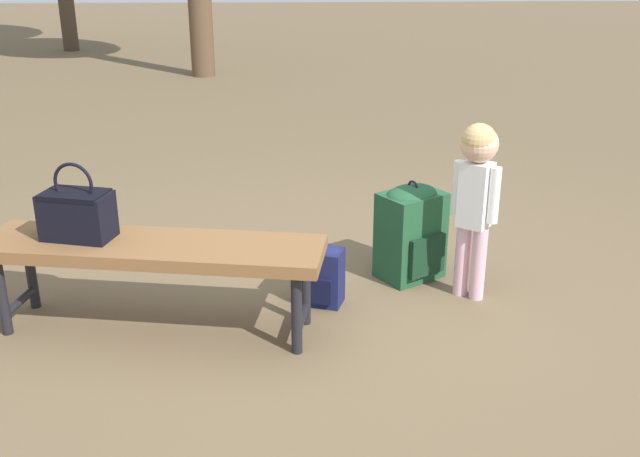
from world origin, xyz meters
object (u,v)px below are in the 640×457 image
(child_standing, at_px, (476,184))
(backpack_small, at_px, (323,273))
(park_bench, at_px, (152,254))
(handbag, at_px, (77,213))
(backpack_large, at_px, (411,230))

(child_standing, xyz_separation_m, backpack_small, (-0.77, -0.04, -0.45))
(park_bench, height_order, handbag, handbag)
(park_bench, xyz_separation_m, backpack_small, (0.81, 0.23, -0.22))
(child_standing, xyz_separation_m, backpack_large, (-0.27, 0.26, -0.34))
(handbag, relative_size, child_standing, 0.40)
(park_bench, distance_m, backpack_large, 1.42)
(park_bench, bearing_deg, handbag, 168.27)
(handbag, distance_m, backpack_large, 1.74)
(handbag, xyz_separation_m, backpack_small, (1.15, 0.16, -0.41))
(park_bench, relative_size, child_standing, 1.77)
(handbag, height_order, backpack_small, handbag)
(child_standing, relative_size, backpack_large, 1.66)
(handbag, height_order, backpack_large, handbag)
(handbag, bearing_deg, child_standing, 6.13)
(child_standing, height_order, backpack_small, child_standing)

